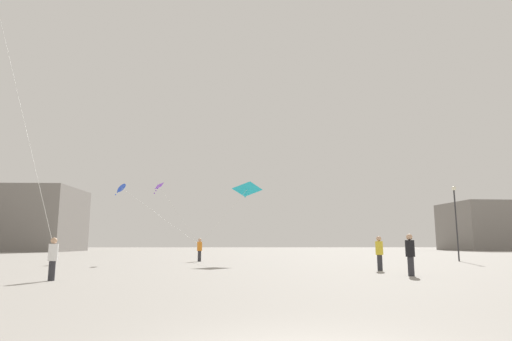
# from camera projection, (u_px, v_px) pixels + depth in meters

# --- Properties ---
(person_in_yellow) EXTENTS (0.40, 0.40, 1.83)m
(person_in_yellow) POSITION_uv_depth(u_px,v_px,m) (379.00, 252.00, 23.41)
(person_in_yellow) COLOR #2D2D33
(person_in_yellow) RESTS_ON ground_plane
(person_in_orange) EXTENTS (0.40, 0.40, 1.84)m
(person_in_orange) POSITION_uv_depth(u_px,v_px,m) (200.00, 249.00, 34.97)
(person_in_orange) COLOR #2D2D33
(person_in_orange) RESTS_ON ground_plane
(person_in_black) EXTENTS (0.41, 0.41, 1.86)m
(person_in_black) POSITION_uv_depth(u_px,v_px,m) (410.00, 253.00, 19.60)
(person_in_black) COLOR #2D2D33
(person_in_black) RESTS_ON ground_plane
(person_in_white) EXTENTS (0.36, 0.36, 1.67)m
(person_in_white) POSITION_uv_depth(u_px,v_px,m) (53.00, 257.00, 17.16)
(person_in_white) COLOR #2D2D33
(person_in_white) RESTS_ON ground_plane
(kite_violet_delta) EXTENTS (3.69, 1.04, 4.98)m
(kite_violet_delta) POSITION_uv_depth(u_px,v_px,m) (159.00, 187.00, 35.26)
(kite_violet_delta) COLOR purple
(kite_cobalt_diamond) EXTENTS (7.35, 2.01, 5.22)m
(kite_cobalt_diamond) POSITION_uv_depth(u_px,v_px,m) (122.00, 188.00, 37.02)
(kite_cobalt_diamond) COLOR blue
(kite_cyan_delta) EXTENTS (4.78, 3.34, 4.63)m
(kite_cyan_delta) POSITION_uv_depth(u_px,v_px,m) (247.00, 189.00, 33.26)
(kite_cyan_delta) COLOR #1EB2C6
(building_centre_hall) EXTENTS (12.11, 14.92, 11.34)m
(building_centre_hall) POSITION_uv_depth(u_px,v_px,m) (42.00, 220.00, 78.67)
(building_centre_hall) COLOR gray
(building_centre_hall) RESTS_ON ground_plane
(building_right_hall) EXTENTS (21.50, 15.45, 9.80)m
(building_right_hall) POSITION_uv_depth(u_px,v_px,m) (499.00, 226.00, 90.94)
(building_right_hall) COLOR gray
(building_right_hall) RESTS_ON ground_plane
(lamppost_east) EXTENTS (0.36, 0.36, 6.15)m
(lamppost_east) POSITION_uv_depth(u_px,v_px,m) (456.00, 212.00, 35.96)
(lamppost_east) COLOR #2D2D30
(lamppost_east) RESTS_ON ground_plane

